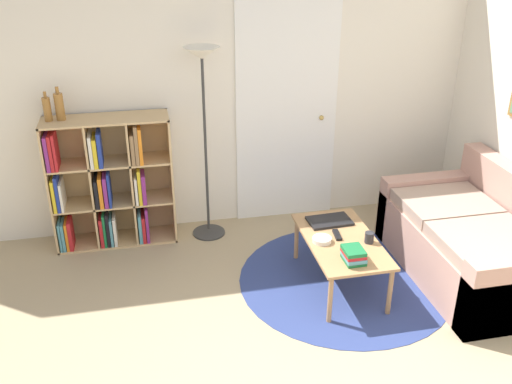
{
  "coord_description": "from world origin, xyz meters",
  "views": [
    {
      "loc": [
        -0.97,
        -2.16,
        2.62
      ],
      "look_at": [
        -0.2,
        1.48,
        0.85
      ],
      "focal_mm": 40.0,
      "sensor_mm": 36.0,
      "label": 1
    }
  ],
  "objects_px": {
    "coffee_table": "(341,244)",
    "laptop": "(329,221)",
    "cup": "(369,238)",
    "bowl": "(322,240)",
    "bottle_left": "(47,109)",
    "floor_lamp": "(203,85)",
    "couch": "(478,242)",
    "bottle_middle": "(59,106)",
    "bookshelf": "(108,184)"
  },
  "relations": [
    {
      "from": "coffee_table",
      "to": "laptop",
      "type": "bearing_deg",
      "value": 90.08
    },
    {
      "from": "cup",
      "to": "laptop",
      "type": "bearing_deg",
      "value": 116.71
    },
    {
      "from": "bowl",
      "to": "laptop",
      "type": "bearing_deg",
      "value": 61.28
    },
    {
      "from": "bowl",
      "to": "coffee_table",
      "type": "bearing_deg",
      "value": 1.66
    },
    {
      "from": "laptop",
      "to": "bowl",
      "type": "relative_size",
      "value": 2.45
    },
    {
      "from": "bottle_left",
      "to": "floor_lamp",
      "type": "bearing_deg",
      "value": -3.5
    },
    {
      "from": "coffee_table",
      "to": "couch",
      "type": "bearing_deg",
      "value": -4.27
    },
    {
      "from": "laptop",
      "to": "couch",
      "type": "bearing_deg",
      "value": -18.07
    },
    {
      "from": "floor_lamp",
      "to": "bowl",
      "type": "bearing_deg",
      "value": -54.25
    },
    {
      "from": "couch",
      "to": "laptop",
      "type": "height_order",
      "value": "couch"
    },
    {
      "from": "bottle_middle",
      "to": "bowl",
      "type": "bearing_deg",
      "value": -30.37
    },
    {
      "from": "couch",
      "to": "bottle_left",
      "type": "height_order",
      "value": "bottle_left"
    },
    {
      "from": "floor_lamp",
      "to": "bottle_left",
      "type": "height_order",
      "value": "floor_lamp"
    },
    {
      "from": "cup",
      "to": "bottle_middle",
      "type": "distance_m",
      "value": 2.68
    },
    {
      "from": "couch",
      "to": "bowl",
      "type": "relative_size",
      "value": 10.55
    },
    {
      "from": "bowl",
      "to": "cup",
      "type": "distance_m",
      "value": 0.36
    },
    {
      "from": "bookshelf",
      "to": "bowl",
      "type": "distance_m",
      "value": 1.94
    },
    {
      "from": "floor_lamp",
      "to": "coffee_table",
      "type": "xyz_separation_m",
      "value": [
        0.9,
        -1.03,
        -1.03
      ]
    },
    {
      "from": "cup",
      "to": "bowl",
      "type": "bearing_deg",
      "value": 166.26
    },
    {
      "from": "bookshelf",
      "to": "coffee_table",
      "type": "distance_m",
      "value": 2.08
    },
    {
      "from": "bowl",
      "to": "bookshelf",
      "type": "bearing_deg",
      "value": 145.69
    },
    {
      "from": "cup",
      "to": "couch",
      "type": "bearing_deg",
      "value": 0.31
    },
    {
      "from": "cup",
      "to": "bottle_middle",
      "type": "relative_size",
      "value": 0.31
    },
    {
      "from": "bookshelf",
      "to": "coffee_table",
      "type": "bearing_deg",
      "value": -31.72
    },
    {
      "from": "laptop",
      "to": "bottle_left",
      "type": "relative_size",
      "value": 1.47
    },
    {
      "from": "floor_lamp",
      "to": "laptop",
      "type": "height_order",
      "value": "floor_lamp"
    },
    {
      "from": "bookshelf",
      "to": "cup",
      "type": "relative_size",
      "value": 13.43
    },
    {
      "from": "floor_lamp",
      "to": "coffee_table",
      "type": "distance_m",
      "value": 1.71
    },
    {
      "from": "cup",
      "to": "bottle_middle",
      "type": "bearing_deg",
      "value": 151.93
    },
    {
      "from": "couch",
      "to": "coffee_table",
      "type": "xyz_separation_m",
      "value": [
        -1.13,
        0.08,
        0.08
      ]
    },
    {
      "from": "bottle_left",
      "to": "bottle_middle",
      "type": "height_order",
      "value": "bottle_middle"
    },
    {
      "from": "floor_lamp",
      "to": "bowl",
      "type": "distance_m",
      "value": 1.6
    },
    {
      "from": "couch",
      "to": "bottle_left",
      "type": "xyz_separation_m",
      "value": [
        -3.29,
        1.19,
        0.96
      ]
    },
    {
      "from": "bottle_left",
      "to": "bottle_middle",
      "type": "xyz_separation_m",
      "value": [
        0.1,
        0.01,
        0.01
      ]
    },
    {
      "from": "floor_lamp",
      "to": "couch",
      "type": "xyz_separation_m",
      "value": [
        2.03,
        -1.11,
        -1.11
      ]
    },
    {
      "from": "cup",
      "to": "coffee_table",
      "type": "bearing_deg",
      "value": 154.54
    },
    {
      "from": "bottle_left",
      "to": "bottle_middle",
      "type": "relative_size",
      "value": 0.88
    },
    {
      "from": "bookshelf",
      "to": "bowl",
      "type": "bearing_deg",
      "value": -34.31
    },
    {
      "from": "cup",
      "to": "bottle_left",
      "type": "distance_m",
      "value": 2.75
    },
    {
      "from": "bowl",
      "to": "cup",
      "type": "height_order",
      "value": "cup"
    },
    {
      "from": "bookshelf",
      "to": "bottle_left",
      "type": "relative_size",
      "value": 4.75
    },
    {
      "from": "bookshelf",
      "to": "laptop",
      "type": "distance_m",
      "value": 1.94
    },
    {
      "from": "laptop",
      "to": "cup",
      "type": "xyz_separation_m",
      "value": [
        0.19,
        -0.37,
        0.03
      ]
    },
    {
      "from": "laptop",
      "to": "cup",
      "type": "relative_size",
      "value": 4.17
    },
    {
      "from": "bowl",
      "to": "bottle_middle",
      "type": "relative_size",
      "value": 0.53
    },
    {
      "from": "bookshelf",
      "to": "couch",
      "type": "height_order",
      "value": "bookshelf"
    },
    {
      "from": "couch",
      "to": "bottle_middle",
      "type": "xyz_separation_m",
      "value": [
        -3.19,
        1.2,
        0.98
      ]
    },
    {
      "from": "coffee_table",
      "to": "bottle_middle",
      "type": "xyz_separation_m",
      "value": [
        -2.06,
        1.11,
        0.9
      ]
    },
    {
      "from": "couch",
      "to": "bottle_left",
      "type": "relative_size",
      "value": 6.34
    },
    {
      "from": "floor_lamp",
      "to": "bottle_middle",
      "type": "xyz_separation_m",
      "value": [
        -1.16,
        0.09,
        -0.13
      ]
    }
  ]
}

